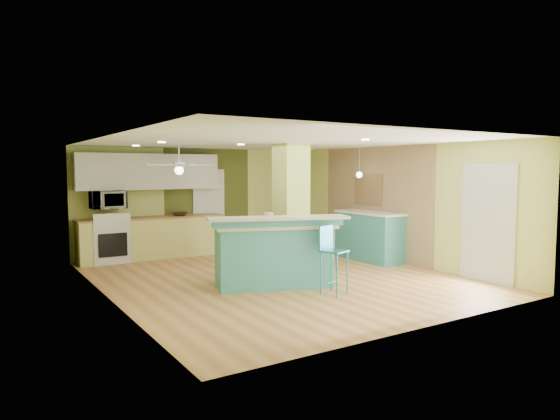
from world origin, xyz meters
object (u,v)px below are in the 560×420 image
object	(u,v)px
peninsula	(273,253)
canister	(269,218)
side_counter	(370,236)
fruit_bowl	(180,214)
bar_stool	(331,249)

from	to	relation	value
peninsula	canister	world-z (taller)	canister
side_counter	canister	distance (m)	3.24
canister	fruit_bowl	bearing A→B (deg)	94.86
bar_stool	fruit_bowl	world-z (taller)	bar_stool
peninsula	bar_stool	distance (m)	1.11
fruit_bowl	canister	world-z (taller)	canister
bar_stool	side_counter	xyz separation A→B (m)	(2.60, 1.91, -0.20)
fruit_bowl	canister	xyz separation A→B (m)	(0.30, -3.48, 0.18)
bar_stool	canister	size ratio (longest dim) A/B	5.99
peninsula	side_counter	xyz separation A→B (m)	(3.07, 0.92, -0.03)
bar_stool	canister	world-z (taller)	canister
peninsula	side_counter	size ratio (longest dim) A/B	1.47
bar_stool	fruit_bowl	size ratio (longest dim) A/B	3.26
fruit_bowl	canister	size ratio (longest dim) A/B	1.84
peninsula	bar_stool	size ratio (longest dim) A/B	2.23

